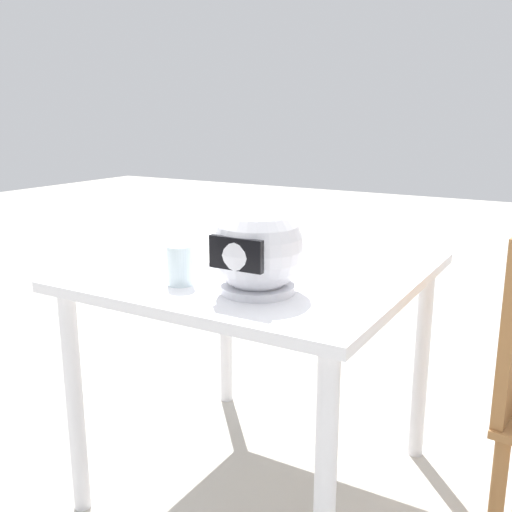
{
  "coord_description": "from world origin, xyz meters",
  "views": [
    {
      "loc": [
        -0.84,
        1.46,
        1.16
      ],
      "look_at": [
        0.04,
        -0.03,
        0.74
      ],
      "focal_mm": 41.01,
      "sensor_mm": 36.0,
      "label": 1
    }
  ],
  "objects": [
    {
      "name": "motorcycle_helmet",
      "position": [
        -0.12,
        0.23,
        0.83
      ],
      "size": [
        0.23,
        0.23,
        0.23
      ],
      "color": "silver",
      "rests_on": "dining_table"
    },
    {
      "name": "drinking_glass",
      "position": [
        0.09,
        0.27,
        0.77
      ],
      "size": [
        0.07,
        0.07,
        0.11
      ],
      "primitive_type": "cylinder",
      "color": "silver",
      "rests_on": "dining_table"
    },
    {
      "name": "pizza",
      "position": [
        0.08,
        -0.07,
        0.74
      ],
      "size": [
        0.25,
        0.25,
        0.05
      ],
      "color": "tan",
      "rests_on": "pizza_plate"
    },
    {
      "name": "ground_plane",
      "position": [
        0.0,
        0.0,
        0.0
      ],
      "size": [
        14.0,
        14.0,
        0.0
      ],
      "primitive_type": "plane",
      "color": "#B2ADA3"
    },
    {
      "name": "dining_table",
      "position": [
        0.0,
        0.0,
        0.62
      ],
      "size": [
        0.91,
        0.92,
        0.72
      ],
      "color": "white",
      "rests_on": "ground"
    },
    {
      "name": "pizza_plate",
      "position": [
        0.08,
        -0.07,
        0.72
      ],
      "size": [
        0.32,
        0.32,
        0.01
      ],
      "primitive_type": "cylinder",
      "color": "white",
      "rests_on": "dining_table"
    }
  ]
}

